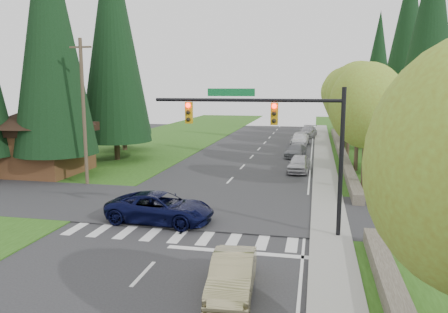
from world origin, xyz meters
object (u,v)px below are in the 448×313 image
(suv_navy, at_px, (160,208))
(parked_car_d, at_px, (300,138))
(parked_car_a, at_px, (299,164))
(parked_car_e, at_px, (308,132))
(parked_car_b, at_px, (296,151))
(parked_car_c, at_px, (300,141))
(sedan_champagne, at_px, (232,275))

(suv_navy, bearing_deg, parked_car_d, -6.60)
(parked_car_a, bearing_deg, parked_car_e, 94.03)
(parked_car_b, bearing_deg, parked_car_a, -78.91)
(parked_car_b, distance_m, parked_car_c, 7.49)
(parked_car_d, bearing_deg, parked_car_b, -86.34)
(parked_car_a, xyz_separation_m, parked_car_c, (-0.48, 15.08, 0.00))
(sedan_champagne, xyz_separation_m, parked_car_c, (0.85, 36.58, 0.04))
(parked_car_a, height_order, parked_car_e, parked_car_e)
(parked_car_a, bearing_deg, suv_navy, -108.93)
(parked_car_c, height_order, parked_car_e, parked_car_e)
(parked_car_a, relative_size, parked_car_b, 0.96)
(suv_navy, relative_size, parked_car_a, 1.34)
(parked_car_d, bearing_deg, parked_car_a, -83.95)
(sedan_champagne, xyz_separation_m, suv_navy, (-5.01, 6.80, 0.10))
(parked_car_a, bearing_deg, parked_car_c, 96.25)
(parked_car_c, bearing_deg, suv_navy, -98.32)
(parked_car_c, bearing_deg, parked_car_b, -88.34)
(parked_car_e, bearing_deg, parked_car_d, -88.06)
(parked_car_c, bearing_deg, parked_car_a, -85.35)
(sedan_champagne, bearing_deg, parked_car_e, 83.70)
(parked_car_c, distance_m, parked_car_e, 9.98)
(parked_car_c, bearing_deg, sedan_champagne, -88.52)
(suv_navy, bearing_deg, parked_car_a, -19.41)
(sedan_champagne, bearing_deg, parked_car_c, 84.22)
(parked_car_c, height_order, parked_car_d, parked_car_d)
(parked_car_e, bearing_deg, parked_car_c, -86.91)
(parked_car_a, xyz_separation_m, parked_car_d, (-0.58, 16.30, 0.11))
(parked_car_c, distance_m, parked_car_d, 1.23)
(suv_navy, distance_m, parked_car_b, 23.01)
(parked_car_a, xyz_separation_m, parked_car_b, (-0.63, 7.59, -0.08))
(parked_car_e, bearing_deg, sedan_champagne, -85.01)
(parked_car_a, relative_size, parked_car_c, 0.96)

